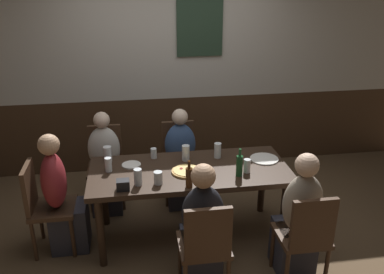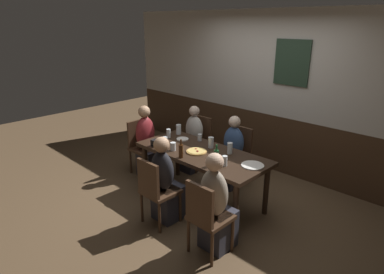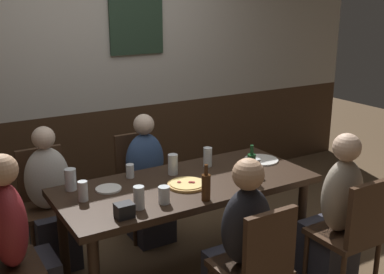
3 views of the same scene
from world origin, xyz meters
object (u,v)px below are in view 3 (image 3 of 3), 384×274
beer_bottle_green (251,166)px  beer_bottle_brown (206,186)px  dining_table (187,192)px  highball_clear (173,166)px  pint_glass_amber (71,180)px  chair_mid_near (257,264)px  person_mid_far (148,188)px  person_head_west (20,257)px  beer_glass_tall (164,196)px  chair_right_near (353,231)px  person_left_far (51,209)px  tumbler_water (83,192)px  pint_glass_pale (256,168)px  plate_white_small (108,189)px  pizza (187,184)px  beer_glass_half (130,172)px  chair_mid_far (140,178)px  condiment_caddy (124,210)px  person_right_near (334,223)px  pint_glass_stout (139,199)px  tumbler_short (208,158)px  person_mid_near (241,255)px  plate_white_large (261,160)px

beer_bottle_green → beer_bottle_brown: 0.50m
dining_table → highball_clear: (-0.01, 0.19, 0.15)m
beer_bottle_green → pint_glass_amber: bearing=157.4°
chair_mid_near → person_mid_far: size_ratio=0.80×
chair_mid_near → person_head_west: size_ratio=0.76×
person_mid_far → beer_glass_tall: 1.01m
chair_right_near → person_left_far: (-1.65, 1.48, -0.04)m
chair_right_near → tumbler_water: size_ratio=6.54×
pint_glass_pale → plate_white_small: bearing=163.8°
person_mid_far → pizza: person_mid_far is taller
beer_glass_tall → beer_glass_half: beer_glass_tall is taller
chair_mid_far → pint_glass_amber: pint_glass_amber is taller
person_left_far → condiment_caddy: size_ratio=10.06×
person_right_near → beer_bottle_brown: 1.00m
chair_mid_near → pint_glass_stout: pint_glass_stout is taller
condiment_caddy → pint_glass_amber: bearing=104.0°
chair_mid_far → dining_table: bearing=-90.0°
person_right_near → beer_glass_half: person_right_near is taller
person_right_near → plate_white_small: person_right_near is taller
chair_right_near → tumbler_short: size_ratio=5.79×
beer_bottle_green → condiment_caddy: 1.04m
chair_right_near → beer_bottle_green: bearing=122.8°
chair_mid_near → pint_glass_amber: bearing=124.4°
plate_white_small → condiment_caddy: 0.47m
person_mid_far → condiment_caddy: bearing=-122.7°
person_head_west → beer_glass_tall: (0.88, -0.24, 0.30)m
person_head_west → beer_bottle_green: (1.61, -0.20, 0.36)m
beer_glass_half → chair_mid_far: bearing=59.2°
person_left_far → beer_bottle_green: person_left_far is taller
chair_right_near → beer_bottle_green: beer_bottle_green is taller
chair_mid_near → pint_glass_amber: 1.39m
pizza → beer_glass_half: beer_glass_half is taller
dining_table → person_mid_near: size_ratio=1.66×
plate_white_large → plate_white_small: 1.30m
pizza → highball_clear: 0.27m
beer_glass_tall → person_right_near: bearing=-20.3°
chair_mid_near → pizza: 0.80m
person_head_west → plate_white_small: bearing=13.7°
person_mid_far → beer_bottle_green: (0.42, -0.86, 0.39)m
chair_mid_far → person_left_far: size_ratio=0.80×
chair_mid_near → person_head_west: 1.45m
dining_table → person_mid_near: person_mid_near is taller
chair_right_near → plate_white_small: (-1.36, 0.98, 0.25)m
beer_glass_tall → pint_glass_stout: (-0.17, 0.01, 0.01)m
chair_right_near → plate_white_small: size_ratio=4.87×
beer_bottle_green → plate_white_large: bearing=41.4°
beer_bottle_green → condiment_caddy: (-1.04, -0.10, -0.06)m
person_left_far → pizza: person_left_far is taller
chair_mid_far → beer_bottle_brown: bearing=-92.7°
plate_white_small → person_head_west: bearing=-166.3°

